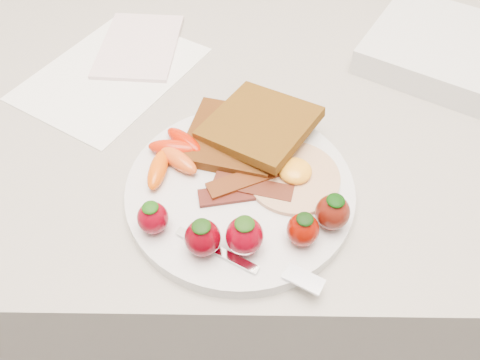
{
  "coord_description": "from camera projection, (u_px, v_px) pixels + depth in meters",
  "views": [
    {
      "loc": [
        -0.01,
        1.21,
        1.35
      ],
      "look_at": [
        -0.02,
        1.55,
        0.93
      ],
      "focal_mm": 35.0,
      "sensor_mm": 36.0,
      "label": 1
    }
  ],
  "objects": [
    {
      "name": "baby_carrots",
      "position": [
        174.0,
        154.0,
        0.57
      ],
      "size": [
        0.07,
        0.11,
        0.02
      ],
      "color": "red",
      "rests_on": "plate"
    },
    {
      "name": "appliance",
      "position": [
        460.0,
        54.0,
        0.71
      ],
      "size": [
        0.34,
        0.32,
        0.04
      ],
      "primitive_type": "cube",
      "rotation": [
        0.0,
        0.0,
        -0.54
      ],
      "color": "silver",
      "rests_on": "counter"
    },
    {
      "name": "bacon_strips",
      "position": [
        246.0,
        186.0,
        0.54
      ],
      "size": [
        0.11,
        0.07,
        0.01
      ],
      "color": "black",
      "rests_on": "plate"
    },
    {
      "name": "toast_upper",
      "position": [
        260.0,
        124.0,
        0.58
      ],
      "size": [
        0.17,
        0.17,
        0.03
      ],
      "primitive_type": "cube",
      "rotation": [
        0.0,
        -0.1,
        -0.58
      ],
      "color": "#502D08",
      "rests_on": "toast_lower"
    },
    {
      "name": "toast_lower",
      "position": [
        233.0,
        137.0,
        0.59
      ],
      "size": [
        0.14,
        0.14,
        0.01
      ],
      "primitive_type": "cube",
      "rotation": [
        0.0,
        0.0,
        -0.24
      ],
      "color": "#4D1E10",
      "rests_on": "plate"
    },
    {
      "name": "plate",
      "position": [
        240.0,
        190.0,
        0.56
      ],
      "size": [
        0.27,
        0.27,
        0.02
      ],
      "primitive_type": "cylinder",
      "color": "silver",
      "rests_on": "counter"
    },
    {
      "name": "counter",
      "position": [
        249.0,
        266.0,
        1.01
      ],
      "size": [
        2.0,
        0.6,
        0.9
      ],
      "primitive_type": "cube",
      "color": "gray",
      "rests_on": "ground"
    },
    {
      "name": "notepad",
      "position": [
        139.0,
        46.0,
        0.75
      ],
      "size": [
        0.13,
        0.18,
        0.01
      ],
      "primitive_type": "cube",
      "rotation": [
        0.0,
        0.0,
        -0.06
      ],
      "color": "silver",
      "rests_on": "paper_sheet"
    },
    {
      "name": "strawberries",
      "position": [
        250.0,
        227.0,
        0.49
      ],
      "size": [
        0.23,
        0.07,
        0.05
      ],
      "color": "#6E000E",
      "rests_on": "plate"
    },
    {
      "name": "paper_sheet",
      "position": [
        112.0,
        73.0,
        0.71
      ],
      "size": [
        0.3,
        0.32,
        0.0
      ],
      "primitive_type": "cube",
      "rotation": [
        0.0,
        0.0,
        -0.54
      ],
      "color": "white",
      "rests_on": "counter"
    },
    {
      "name": "fork",
      "position": [
        255.0,
        263.0,
        0.48
      ],
      "size": [
        0.16,
        0.08,
        0.0
      ],
      "color": "silver",
      "rests_on": "plate"
    },
    {
      "name": "fried_egg",
      "position": [
        294.0,
        175.0,
        0.55
      ],
      "size": [
        0.14,
        0.14,
        0.02
      ],
      "color": "beige",
      "rests_on": "plate"
    }
  ]
}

